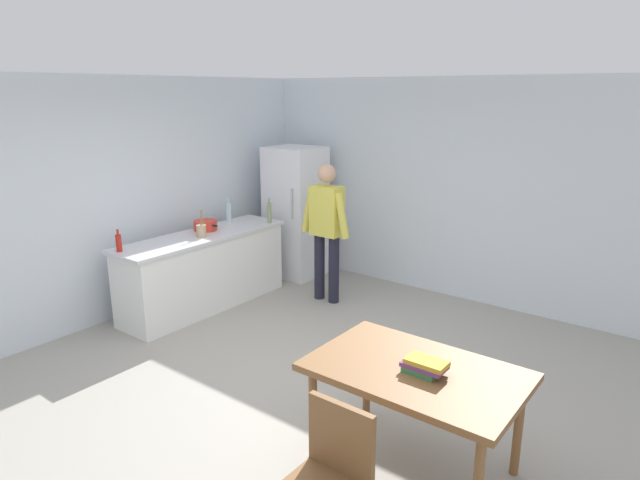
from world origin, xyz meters
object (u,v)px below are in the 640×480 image
object	(u,v)px
chair	(329,474)
bottle_water_clear	(229,212)
cooking_pot	(205,225)
bottle_sauce_red	(119,243)
dining_table	(415,379)
book_stack	(424,366)
utensil_jar	(201,230)
bottle_vinegar_tall	(269,212)
person	(327,224)
refrigerator	(296,212)

from	to	relation	value
chair	bottle_water_clear	world-z (taller)	bottle_water_clear
cooking_pot	bottle_sauce_red	bearing A→B (deg)	-90.99
dining_table	book_stack	world-z (taller)	book_stack
dining_table	utensil_jar	distance (m)	3.48
bottle_vinegar_tall	bottle_water_clear	distance (m)	0.53
book_stack	chair	bearing A→B (deg)	-94.07
bottle_water_clear	book_stack	bearing A→B (deg)	-25.54
person	book_stack	size ratio (longest dim) A/B	5.87
dining_table	bottle_sauce_red	distance (m)	3.56
chair	cooking_pot	xyz separation A→B (m)	(-3.52, 2.23, 0.43)
refrigerator	bottle_water_clear	distance (m)	1.01
bottle_sauce_red	bottle_water_clear	size ratio (longest dim) A/B	0.80
bottle_sauce_red	utensil_jar	bearing A→B (deg)	76.39
refrigerator	cooking_pot	size ratio (longest dim) A/B	4.50
dining_table	book_stack	xyz separation A→B (m)	(0.07, -0.02, 0.13)
bottle_vinegar_tall	refrigerator	bearing A→B (deg)	101.45
chair	cooking_pot	bearing A→B (deg)	148.06
bottle_water_clear	book_stack	distance (m)	4.10
refrigerator	bottle_water_clear	xyz separation A→B (m)	(-0.32, -0.95, 0.13)
dining_table	book_stack	distance (m)	0.14
dining_table	cooking_pot	bearing A→B (deg)	160.27
chair	bottle_sauce_red	xyz separation A→B (m)	(-3.54, 1.07, 0.46)
bottle_sauce_red	book_stack	xyz separation A→B (m)	(3.61, -0.12, -0.20)
refrigerator	dining_table	bearing A→B (deg)	-39.29
refrigerator	person	world-z (taller)	refrigerator
dining_table	chair	xyz separation A→B (m)	(-0.00, -0.97, -0.14)
bottle_vinegar_tall	bottle_water_clear	world-z (taller)	bottle_vinegar_tall
book_stack	refrigerator	bearing A→B (deg)	141.10
person	chair	xyz separation A→B (m)	(2.35, -3.11, -0.44)
cooking_pot	bottle_vinegar_tall	size ratio (longest dim) A/B	1.25
refrigerator	book_stack	bearing A→B (deg)	-38.90
dining_table	bottle_vinegar_tall	xyz separation A→B (m)	(-3.16, 2.01, 0.36)
person	cooking_pot	distance (m)	1.47
person	utensil_jar	distance (m)	1.48
refrigerator	person	size ratio (longest dim) A/B	1.06
person	cooking_pot	world-z (taller)	person
bottle_water_clear	refrigerator	bearing A→B (deg)	71.26
person	chair	world-z (taller)	person
refrigerator	chair	size ratio (longest dim) A/B	1.98
book_stack	bottle_water_clear	bearing A→B (deg)	154.46
bottle_vinegar_tall	bottle_sauce_red	size ratio (longest dim) A/B	1.33
cooking_pot	bottle_sauce_red	size ratio (longest dim) A/B	1.67
bottle_sauce_red	book_stack	size ratio (longest dim) A/B	0.83
dining_table	bottle_sauce_red	world-z (taller)	bottle_sauce_red
bottle_sauce_red	bottle_water_clear	world-z (taller)	bottle_water_clear
dining_table	cooking_pot	size ratio (longest dim) A/B	3.50
refrigerator	cooking_pot	distance (m)	1.46
bottle_water_clear	person	bearing A→B (deg)	17.44
cooking_pot	chair	bearing A→B (deg)	-32.37
chair	utensil_jar	bearing A→B (deg)	149.42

